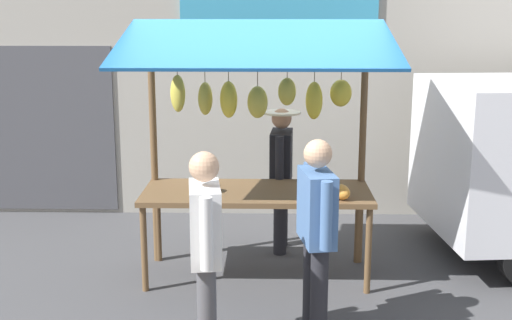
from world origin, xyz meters
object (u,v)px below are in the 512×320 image
(market_stall, at_px, (257,121))
(vendor_with_sunhat, at_px, (281,169))
(shopper_in_grey_tee, at_px, (316,225))
(shopper_with_shopping_bag, at_px, (205,243))

(market_stall, distance_m, vendor_with_sunhat, 0.97)
(market_stall, distance_m, shopper_in_grey_tee, 1.52)
(vendor_with_sunhat, relative_size, shopper_in_grey_tee, 0.97)
(shopper_in_grey_tee, bearing_deg, shopper_with_shopping_bag, 105.80)
(market_stall, height_order, shopper_in_grey_tee, market_stall)
(vendor_with_sunhat, relative_size, shopper_with_shopping_bag, 0.97)
(market_stall, relative_size, shopper_in_grey_tee, 1.54)
(vendor_with_sunhat, height_order, shopper_with_shopping_bag, shopper_with_shopping_bag)
(shopper_with_shopping_bag, height_order, shopper_in_grey_tee, shopper_in_grey_tee)
(market_stall, bearing_deg, shopper_in_grey_tee, 110.92)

